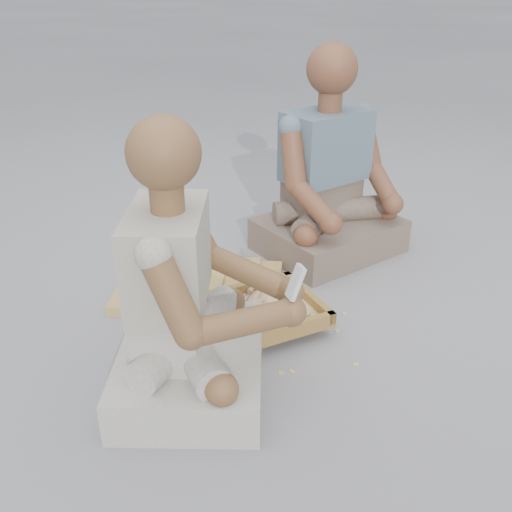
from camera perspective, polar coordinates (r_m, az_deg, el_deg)
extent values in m
plane|color=gray|center=(2.00, 3.50, -10.42)|extent=(60.00, 60.00, 0.00)
cube|color=#A4853F|center=(2.38, -5.60, -3.11)|extent=(0.75, 0.59, 0.04)
cube|color=brown|center=(2.13, 0.34, -6.03)|extent=(0.53, 0.47, 0.01)
cube|color=brown|center=(2.24, -1.53, -3.36)|extent=(0.43, 0.16, 0.04)
cube|color=brown|center=(2.00, 2.46, -7.63)|extent=(0.43, 0.16, 0.04)
cube|color=brown|center=(2.20, 5.21, -4.07)|extent=(0.13, 0.35, 0.04)
cube|color=brown|center=(2.05, -4.93, -6.73)|extent=(0.13, 0.35, 0.04)
cube|color=tan|center=(2.13, 0.34, -5.79)|extent=(0.46, 0.40, 0.01)
cube|color=silver|center=(2.09, -0.32, -6.16)|extent=(0.05, 0.15, 0.00)
cylinder|color=tan|center=(2.18, -0.14, -4.58)|extent=(0.04, 0.07, 0.02)
cube|color=silver|center=(2.12, -2.10, -5.70)|extent=(0.13, 0.09, 0.00)
cylinder|color=tan|center=(2.18, 0.15, -4.67)|extent=(0.07, 0.06, 0.02)
cube|color=silver|center=(2.17, -1.28, -4.56)|extent=(0.08, 0.14, 0.00)
cylinder|color=tan|center=(2.26, -0.39, -3.17)|extent=(0.05, 0.07, 0.02)
cube|color=silver|center=(2.06, 0.51, -6.66)|extent=(0.15, 0.05, 0.00)
cylinder|color=tan|center=(2.10, 3.26, -5.98)|extent=(0.07, 0.04, 0.02)
cube|color=silver|center=(2.14, 1.63, -5.24)|extent=(0.14, 0.09, 0.00)
cylinder|color=tan|center=(2.11, 4.46, -5.79)|extent=(0.07, 0.05, 0.02)
cube|color=silver|center=(2.05, -0.94, -6.85)|extent=(0.15, 0.04, 0.00)
cylinder|color=tan|center=(2.09, 1.94, -6.27)|extent=(0.07, 0.03, 0.02)
cube|color=silver|center=(2.18, -2.70, -4.76)|extent=(0.15, 0.02, 0.00)
cylinder|color=tan|center=(2.19, 0.18, -4.56)|extent=(0.07, 0.02, 0.02)
cube|color=silver|center=(2.07, 0.30, -6.63)|extent=(0.13, 0.09, 0.00)
cylinder|color=tan|center=(2.13, 2.52, -5.54)|extent=(0.07, 0.06, 0.02)
cube|color=silver|center=(2.04, -1.44, -6.73)|extent=(0.15, 0.06, 0.00)
cylinder|color=tan|center=(2.03, 1.65, -6.99)|extent=(0.07, 0.04, 0.02)
cube|color=silver|center=(2.09, -0.48, -6.12)|extent=(0.14, 0.08, 0.00)
cylinder|color=tan|center=(2.06, 2.44, -6.63)|extent=(0.07, 0.05, 0.02)
cube|color=silver|center=(2.12, -0.62, -5.60)|extent=(0.07, 0.14, 0.00)
cylinder|color=tan|center=(2.21, 0.08, -4.11)|extent=(0.05, 0.07, 0.02)
cube|color=tan|center=(1.98, -2.26, -10.69)|extent=(0.02, 0.02, 0.00)
cube|color=tan|center=(2.34, 4.94, -4.27)|extent=(0.02, 0.02, 0.00)
cube|color=tan|center=(2.26, 8.83, -5.73)|extent=(0.02, 0.02, 0.00)
cube|color=tan|center=(2.24, -6.67, -5.99)|extent=(0.02, 0.02, 0.00)
cube|color=tan|center=(2.27, 0.10, -5.26)|extent=(0.02, 0.02, 0.00)
cube|color=tan|center=(2.15, -3.92, -7.37)|extent=(0.02, 0.02, 0.00)
cube|color=tan|center=(1.95, 3.63, -11.44)|extent=(0.02, 0.02, 0.00)
cube|color=tan|center=(1.97, -4.07, -11.08)|extent=(0.02, 0.02, 0.00)
cube|color=tan|center=(2.31, 1.36, -4.68)|extent=(0.02, 0.02, 0.00)
cube|color=tan|center=(1.94, 2.51, -11.55)|extent=(0.02, 0.02, 0.00)
cube|color=tan|center=(2.39, -1.31, -3.53)|extent=(0.02, 0.02, 0.00)
cube|color=tan|center=(2.21, 6.43, -6.38)|extent=(0.02, 0.02, 0.00)
cube|color=tan|center=(2.16, 8.10, -7.36)|extent=(0.02, 0.02, 0.00)
cube|color=tan|center=(2.01, 9.93, -10.63)|extent=(0.02, 0.02, 0.00)
cube|color=tan|center=(2.26, 5.04, -5.61)|extent=(0.02, 0.02, 0.00)
cube|color=tan|center=(2.11, 0.02, -8.10)|extent=(0.02, 0.02, 0.00)
cube|color=beige|center=(1.87, -6.45, -10.88)|extent=(0.54, 0.63, 0.14)
cube|color=beige|center=(1.78, -8.57, -6.76)|extent=(0.24, 0.34, 0.17)
cube|color=#B5AFA0|center=(1.66, -8.78, -0.11)|extent=(0.27, 0.38, 0.29)
sphere|color=brown|center=(1.55, -9.23, 10.13)|extent=(0.20, 0.20, 0.20)
sphere|color=brown|center=(1.76, 3.40, -3.55)|extent=(0.09, 0.09, 0.09)
sphere|color=brown|center=(1.66, 3.54, -5.58)|extent=(0.09, 0.09, 0.09)
cube|color=#716051|center=(2.72, 7.25, 2.10)|extent=(0.75, 0.70, 0.16)
cube|color=#716051|center=(2.70, 6.57, 5.86)|extent=(0.39, 0.33, 0.19)
cube|color=slate|center=(2.61, 7.01, 10.89)|extent=(0.44, 0.37, 0.31)
sphere|color=brown|center=(2.53, 7.61, 18.06)|extent=(0.22, 0.22, 0.22)
sphere|color=brown|center=(2.65, 13.51, 5.08)|extent=(0.10, 0.10, 0.10)
sphere|color=brown|center=(2.39, 7.52, 3.25)|extent=(0.10, 0.10, 0.10)
cube|color=silver|center=(1.62, 3.98, -2.65)|extent=(0.06, 0.05, 0.10)
cube|color=black|center=(1.61, 3.99, -2.36)|extent=(0.02, 0.03, 0.03)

